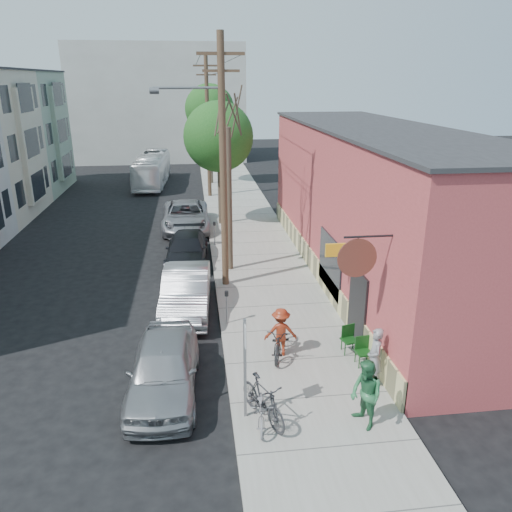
{
  "coord_description": "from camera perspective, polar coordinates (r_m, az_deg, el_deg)",
  "views": [
    {
      "loc": [
        1.26,
        -15.4,
        8.45
      ],
      "look_at": [
        3.71,
        4.02,
        1.5
      ],
      "focal_mm": 35.0,
      "sensor_mm": 36.0,
      "label": 1
    }
  ],
  "objects": [
    {
      "name": "sidewalk",
      "position": [
        27.86,
        -0.71,
        2.05
      ],
      "size": [
        4.5,
        58.0,
        0.15
      ],
      "primitive_type": "cube",
      "color": "gray",
      "rests_on": "ground"
    },
    {
      "name": "patio_chair_a",
      "position": [
        15.84,
        12.21,
        -10.69
      ],
      "size": [
        0.55,
        0.55,
        0.88
      ],
      "primitive_type": null,
      "rotation": [
        0.0,
        0.0,
        0.11
      ],
      "color": "#103A12",
      "rests_on": "sidewalk"
    },
    {
      "name": "parking_meter_near",
      "position": [
        17.83,
        -3.37,
        -5.24
      ],
      "size": [
        0.14,
        0.14,
        1.24
      ],
      "color": "slate",
      "rests_on": "sidewalk"
    },
    {
      "name": "parked_bike_a",
      "position": [
        13.21,
        0.8,
        -16.12
      ],
      "size": [
        1.33,
        2.03,
        1.19
      ],
      "primitive_type": "imported",
      "rotation": [
        0.0,
        0.0,
        0.43
      ],
      "color": "black",
      "rests_on": "sidewalk"
    },
    {
      "name": "cyclist_bike",
      "position": [
        16.01,
        2.83,
        -9.48
      ],
      "size": [
        1.3,
        2.17,
        1.08
      ],
      "primitive_type": "imported",
      "rotation": [
        0.0,
        0.0,
        -0.3
      ],
      "color": "black",
      "rests_on": "sidewalk"
    },
    {
      "name": "cyclist",
      "position": [
        15.89,
        2.84,
        -8.66
      ],
      "size": [
        1.07,
        0.67,
        1.59
      ],
      "primitive_type": "imported",
      "rotation": [
        0.0,
        0.0,
        3.07
      ],
      "color": "maroon",
      "rests_on": "sidewalk"
    },
    {
      "name": "ground",
      "position": [
        17.61,
        -10.55,
        -9.48
      ],
      "size": [
        120.0,
        120.0,
        0.0
      ],
      "primitive_type": "plane",
      "color": "black"
    },
    {
      "name": "car_1",
      "position": [
        19.26,
        -7.99,
        -4.0
      ],
      "size": [
        2.01,
        5.05,
        1.63
      ],
      "primitive_type": "imported",
      "rotation": [
        0.0,
        0.0,
        -0.06
      ],
      "color": "#95979C",
      "rests_on": "ground"
    },
    {
      "name": "tree_bare",
      "position": [
        22.28,
        -3.06,
        6.28
      ],
      "size": [
        0.24,
        0.24,
        6.4
      ],
      "color": "#44392C",
      "rests_on": "sidewalk"
    },
    {
      "name": "utility_pole_far",
      "position": [
        37.39,
        -5.53,
        14.69
      ],
      "size": [
        1.8,
        0.28,
        10.0
      ],
      "color": "#503A28",
      "rests_on": "sidewalk"
    },
    {
      "name": "utility_pole_near",
      "position": [
        20.11,
        -3.97,
        10.8
      ],
      "size": [
        3.57,
        0.28,
        10.0
      ],
      "color": "#503A28",
      "rests_on": "sidewalk"
    },
    {
      "name": "sign_post",
      "position": [
        12.74,
        -1.27,
        -11.74
      ],
      "size": [
        0.07,
        0.45,
        2.8
      ],
      "color": "slate",
      "rests_on": "sidewalk"
    },
    {
      "name": "patron_grey",
      "position": [
        14.74,
        13.42,
        -11.22
      ],
      "size": [
        0.5,
        0.69,
        1.78
      ],
      "primitive_type": "imported",
      "rotation": [
        0.0,
        0.0,
        -1.69
      ],
      "color": "gray",
      "rests_on": "sidewalk"
    },
    {
      "name": "cafe_building",
      "position": [
        22.41,
        13.25,
        5.74
      ],
      "size": [
        6.6,
        20.2,
        6.61
      ],
      "color": "#AC4043",
      "rests_on": "ground"
    },
    {
      "name": "car_2",
      "position": [
        24.31,
        -7.91,
        0.74
      ],
      "size": [
        2.2,
        4.86,
        1.38
      ],
      "primitive_type": "imported",
      "rotation": [
        0.0,
        0.0,
        -0.06
      ],
      "color": "black",
      "rests_on": "ground"
    },
    {
      "name": "end_cap_building",
      "position": [
        57.55,
        -10.91,
        16.77
      ],
      "size": [
        18.0,
        8.0,
        12.0
      ],
      "primitive_type": "cube",
      "color": "#B6B6B0",
      "rests_on": "ground"
    },
    {
      "name": "parking_meter_far",
      "position": [
        26.38,
        -4.76,
        3.03
      ],
      "size": [
        0.14,
        0.14,
        1.24
      ],
      "color": "slate",
      "rests_on": "sidewalk"
    },
    {
      "name": "patron_green",
      "position": [
        13.13,
        12.46,
        -15.21
      ],
      "size": [
        0.92,
        1.05,
        1.83
      ],
      "primitive_type": "imported",
      "rotation": [
        0.0,
        0.0,
        -1.28
      ],
      "color": "#2A6B3F",
      "rests_on": "sidewalk"
    },
    {
      "name": "car_3",
      "position": [
        29.84,
        -8.03,
        4.52
      ],
      "size": [
        2.74,
        5.86,
        1.62
      ],
      "primitive_type": "imported",
      "rotation": [
        0.0,
        0.0,
        0.01
      ],
      "color": "#94949B",
      "rests_on": "ground"
    },
    {
      "name": "parked_bike_b",
      "position": [
        13.17,
        0.65,
        -17.22
      ],
      "size": [
        0.73,
        1.62,
        0.82
      ],
      "primitive_type": "imported",
      "rotation": [
        0.0,
        0.0,
        -0.12
      ],
      "color": "slate",
      "rests_on": "sidewalk"
    },
    {
      "name": "tree_leafy_far",
      "position": [
        42.26,
        -5.32,
        16.37
      ],
      "size": [
        4.0,
        4.0,
        8.03
      ],
      "color": "#44392C",
      "rests_on": "sidewalk"
    },
    {
      "name": "tree_leafy_mid",
      "position": [
        29.66,
        -4.3,
        13.42
      ],
      "size": [
        4.05,
        4.05,
        7.2
      ],
      "color": "#44392C",
      "rests_on": "sidewalk"
    },
    {
      "name": "bus",
      "position": [
        43.39,
        -11.8,
        9.65
      ],
      "size": [
        2.65,
        9.41,
        2.59
      ],
      "primitive_type": "imported",
      "rotation": [
        0.0,
        0.0,
        -0.05
      ],
      "color": "white",
      "rests_on": "ground"
    },
    {
      "name": "patio_chair_b",
      "position": [
        16.43,
        10.63,
        -9.41
      ],
      "size": [
        0.61,
        0.61,
        0.88
      ],
      "primitive_type": null,
      "rotation": [
        0.0,
        0.0,
        0.24
      ],
      "color": "#103A12",
      "rests_on": "sidewalk"
    },
    {
      "name": "car_0",
      "position": [
        14.57,
        -10.5,
        -12.5
      ],
      "size": [
        2.1,
        4.77,
        1.6
      ],
      "primitive_type": "imported",
      "rotation": [
        0.0,
        0.0,
        -0.05
      ],
      "color": "#93959A",
      "rests_on": "ground"
    }
  ]
}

